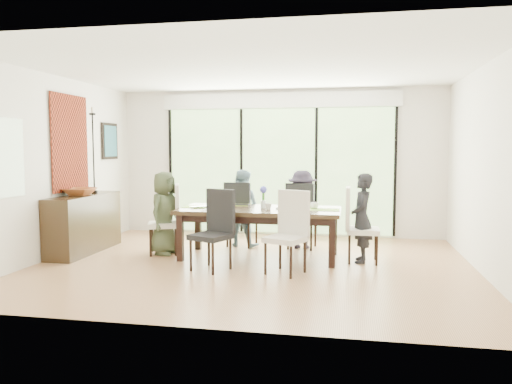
% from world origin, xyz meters
% --- Properties ---
extents(floor, '(6.00, 5.00, 0.01)m').
position_xyz_m(floor, '(0.00, 0.00, -0.01)').
color(floor, '#8F5B39').
rests_on(floor, ground).
extents(ceiling, '(6.00, 5.00, 0.01)m').
position_xyz_m(ceiling, '(0.00, 0.00, 2.71)').
color(ceiling, white).
rests_on(ceiling, wall_back).
extents(wall_back, '(6.00, 0.02, 2.70)m').
position_xyz_m(wall_back, '(0.00, 2.51, 1.35)').
color(wall_back, silver).
rests_on(wall_back, floor).
extents(wall_front, '(6.00, 0.02, 2.70)m').
position_xyz_m(wall_front, '(0.00, -2.51, 1.35)').
color(wall_front, white).
rests_on(wall_front, floor).
extents(wall_left, '(0.02, 5.00, 2.70)m').
position_xyz_m(wall_left, '(-3.01, 0.00, 1.35)').
color(wall_left, beige).
rests_on(wall_left, floor).
extents(wall_right, '(0.02, 5.00, 2.70)m').
position_xyz_m(wall_right, '(3.01, 0.00, 1.35)').
color(wall_right, beige).
rests_on(wall_right, floor).
extents(glass_doors, '(4.20, 0.02, 2.30)m').
position_xyz_m(glass_doors, '(0.00, 2.47, 1.20)').
color(glass_doors, '#598C3F').
rests_on(glass_doors, wall_back).
extents(blinds_header, '(4.40, 0.06, 0.28)m').
position_xyz_m(blinds_header, '(0.00, 2.46, 2.50)').
color(blinds_header, white).
rests_on(blinds_header, wall_back).
extents(mullion_a, '(0.05, 0.04, 2.30)m').
position_xyz_m(mullion_a, '(-2.10, 2.46, 1.20)').
color(mullion_a, black).
rests_on(mullion_a, wall_back).
extents(mullion_b, '(0.05, 0.04, 2.30)m').
position_xyz_m(mullion_b, '(-0.70, 2.46, 1.20)').
color(mullion_b, black).
rests_on(mullion_b, wall_back).
extents(mullion_c, '(0.05, 0.04, 2.30)m').
position_xyz_m(mullion_c, '(0.70, 2.46, 1.20)').
color(mullion_c, black).
rests_on(mullion_c, wall_back).
extents(mullion_d, '(0.05, 0.04, 2.30)m').
position_xyz_m(mullion_d, '(2.10, 2.46, 1.20)').
color(mullion_d, black).
rests_on(mullion_d, wall_back).
extents(side_window, '(0.02, 0.90, 1.00)m').
position_xyz_m(side_window, '(-2.97, -1.20, 1.50)').
color(side_window, '#8CAD7F').
rests_on(side_window, wall_left).
extents(deck, '(6.00, 1.80, 0.10)m').
position_xyz_m(deck, '(0.00, 3.40, -0.05)').
color(deck, '#503122').
rests_on(deck, ground).
extents(rail_top, '(6.00, 0.08, 0.06)m').
position_xyz_m(rail_top, '(0.00, 4.20, 0.55)').
color(rail_top, brown).
rests_on(rail_top, deck).
extents(foliage_left, '(3.20, 3.20, 3.20)m').
position_xyz_m(foliage_left, '(-1.80, 5.20, 1.44)').
color(foliage_left, '#14380F').
rests_on(foliage_left, ground).
extents(foliage_mid, '(4.00, 4.00, 4.00)m').
position_xyz_m(foliage_mid, '(0.40, 5.80, 1.80)').
color(foliage_mid, '#14380F').
rests_on(foliage_mid, ground).
extents(foliage_right, '(2.80, 2.80, 2.80)m').
position_xyz_m(foliage_right, '(2.20, 5.00, 1.26)').
color(foliage_right, '#14380F').
rests_on(foliage_right, ground).
extents(foliage_far, '(3.60, 3.60, 3.60)m').
position_xyz_m(foliage_far, '(-0.60, 6.50, 1.62)').
color(foliage_far, '#14380F').
rests_on(foliage_far, ground).
extents(table_top, '(2.36, 1.08, 0.06)m').
position_xyz_m(table_top, '(0.01, 0.48, 0.71)').
color(table_top, black).
rests_on(table_top, floor).
extents(table_apron, '(2.16, 0.88, 0.10)m').
position_xyz_m(table_apron, '(0.01, 0.48, 0.62)').
color(table_apron, black).
rests_on(table_apron, floor).
extents(table_leg_fl, '(0.09, 0.09, 0.68)m').
position_xyz_m(table_leg_fl, '(-1.07, 0.05, 0.34)').
color(table_leg_fl, black).
rests_on(table_leg_fl, floor).
extents(table_leg_fr, '(0.09, 0.09, 0.68)m').
position_xyz_m(table_leg_fr, '(1.09, 0.05, 0.34)').
color(table_leg_fr, black).
rests_on(table_leg_fr, floor).
extents(table_leg_bl, '(0.09, 0.09, 0.68)m').
position_xyz_m(table_leg_bl, '(-1.07, 0.91, 0.34)').
color(table_leg_bl, black).
rests_on(table_leg_bl, floor).
extents(table_leg_br, '(0.09, 0.09, 0.68)m').
position_xyz_m(table_leg_br, '(1.09, 0.91, 0.34)').
color(table_leg_br, black).
rests_on(table_leg_br, floor).
extents(chair_left_end, '(0.57, 0.57, 1.08)m').
position_xyz_m(chair_left_end, '(-1.49, 0.48, 0.54)').
color(chair_left_end, silver).
rests_on(chair_left_end, floor).
extents(chair_right_end, '(0.45, 0.45, 1.08)m').
position_xyz_m(chair_right_end, '(1.51, 0.48, 0.54)').
color(chair_right_end, white).
rests_on(chair_right_end, floor).
extents(chair_far_left, '(0.52, 0.52, 1.08)m').
position_xyz_m(chair_far_left, '(-0.44, 1.33, 0.54)').
color(chair_far_left, black).
rests_on(chair_far_left, floor).
extents(chair_far_right, '(0.50, 0.50, 1.08)m').
position_xyz_m(chair_far_right, '(0.56, 1.33, 0.54)').
color(chair_far_right, black).
rests_on(chair_far_right, floor).
extents(chair_near_left, '(0.59, 0.59, 1.08)m').
position_xyz_m(chair_near_left, '(-0.49, -0.39, 0.54)').
color(chair_near_left, black).
rests_on(chair_near_left, floor).
extents(chair_near_right, '(0.59, 0.59, 1.08)m').
position_xyz_m(chair_near_right, '(0.51, -0.39, 0.54)').
color(chair_near_right, silver).
rests_on(chair_near_right, floor).
extents(person_left_end, '(0.48, 0.65, 1.27)m').
position_xyz_m(person_left_end, '(-1.47, 0.48, 0.63)').
color(person_left_end, '#3D4930').
rests_on(person_left_end, floor).
extents(person_right_end, '(0.38, 0.59, 1.27)m').
position_xyz_m(person_right_end, '(1.49, 0.48, 0.63)').
color(person_right_end, black).
rests_on(person_right_end, floor).
extents(person_far_left, '(0.67, 0.51, 1.27)m').
position_xyz_m(person_far_left, '(-0.44, 1.31, 0.63)').
color(person_far_left, '#769AAB').
rests_on(person_far_left, floor).
extents(person_far_right, '(0.64, 0.45, 1.27)m').
position_xyz_m(person_far_right, '(0.56, 1.31, 0.63)').
color(person_far_right, '#221C2B').
rests_on(person_far_right, floor).
extents(placemat_left, '(0.43, 0.31, 0.01)m').
position_xyz_m(placemat_left, '(-0.94, 0.48, 0.74)').
color(placemat_left, '#89B841').
rests_on(placemat_left, table_top).
extents(placemat_right, '(0.43, 0.31, 0.01)m').
position_xyz_m(placemat_right, '(0.96, 0.48, 0.74)').
color(placemat_right, olive).
rests_on(placemat_right, table_top).
extents(placemat_far_l, '(0.43, 0.31, 0.01)m').
position_xyz_m(placemat_far_l, '(-0.44, 0.88, 0.74)').
color(placemat_far_l, '#9FC546').
rests_on(placemat_far_l, table_top).
extents(placemat_far_r, '(0.43, 0.31, 0.01)m').
position_xyz_m(placemat_far_r, '(0.56, 0.88, 0.74)').
color(placemat_far_r, '#75A73B').
rests_on(placemat_far_r, table_top).
extents(placemat_paper, '(0.43, 0.31, 0.01)m').
position_xyz_m(placemat_paper, '(-0.54, 0.18, 0.74)').
color(placemat_paper, white).
rests_on(placemat_paper, table_top).
extents(tablet_far_l, '(0.26, 0.18, 0.01)m').
position_xyz_m(tablet_far_l, '(-0.34, 0.83, 0.75)').
color(tablet_far_l, black).
rests_on(tablet_far_l, table_top).
extents(tablet_far_r, '(0.24, 0.17, 0.01)m').
position_xyz_m(tablet_far_r, '(0.51, 0.83, 0.75)').
color(tablet_far_r, black).
rests_on(tablet_far_r, table_top).
extents(papers, '(0.29, 0.22, 0.00)m').
position_xyz_m(papers, '(0.71, 0.43, 0.74)').
color(papers, white).
rests_on(papers, table_top).
extents(platter_base, '(0.26, 0.26, 0.02)m').
position_xyz_m(platter_base, '(-0.54, 0.18, 0.76)').
color(platter_base, white).
rests_on(platter_base, table_top).
extents(platter_snacks, '(0.20, 0.20, 0.01)m').
position_xyz_m(platter_snacks, '(-0.54, 0.18, 0.77)').
color(platter_snacks, orange).
rests_on(platter_snacks, table_top).
extents(vase, '(0.08, 0.08, 0.12)m').
position_xyz_m(vase, '(0.06, 0.53, 0.80)').
color(vase, silver).
rests_on(vase, table_top).
extents(hyacinth_stems, '(0.04, 0.04, 0.16)m').
position_xyz_m(hyacinth_stems, '(0.06, 0.53, 0.91)').
color(hyacinth_stems, '#337226').
rests_on(hyacinth_stems, table_top).
extents(hyacinth_blooms, '(0.11, 0.11, 0.11)m').
position_xyz_m(hyacinth_blooms, '(0.06, 0.53, 1.01)').
color(hyacinth_blooms, '#5051C9').
rests_on(hyacinth_blooms, table_top).
extents(laptop, '(0.38, 0.37, 0.03)m').
position_xyz_m(laptop, '(-0.84, 0.38, 0.75)').
color(laptop, silver).
rests_on(laptop, table_top).
extents(cup_a, '(0.17, 0.17, 0.09)m').
position_xyz_m(cup_a, '(-0.69, 0.63, 0.78)').
color(cup_a, white).
rests_on(cup_a, table_top).
extents(cup_b, '(0.13, 0.13, 0.09)m').
position_xyz_m(cup_b, '(0.16, 0.38, 0.78)').
color(cup_b, white).
rests_on(cup_b, table_top).
extents(cup_c, '(0.17, 0.17, 0.09)m').
position_xyz_m(cup_c, '(0.81, 0.58, 0.78)').
color(cup_c, white).
rests_on(cup_c, table_top).
extents(book, '(0.16, 0.22, 0.02)m').
position_xyz_m(book, '(0.26, 0.53, 0.75)').
color(book, white).
rests_on(book, table_top).
extents(sideboard, '(0.45, 1.60, 0.90)m').
position_xyz_m(sideboard, '(-2.76, 0.37, 0.45)').
color(sideboard, black).
rests_on(sideboard, floor).
extents(bowl, '(0.48, 0.48, 0.12)m').
position_xyz_m(bowl, '(-2.76, 0.27, 0.96)').
color(bowl, brown).
rests_on(bowl, sideboard).
extents(candlestick_base, '(0.10, 0.10, 0.04)m').
position_xyz_m(candlestick_base, '(-2.76, 0.72, 0.92)').
color(candlestick_base, black).
rests_on(candlestick_base, sideboard).
extents(candlestick_shaft, '(0.02, 0.02, 1.25)m').
position_xyz_m(candlestick_shaft, '(-2.76, 0.72, 1.55)').
color(candlestick_shaft, black).
rests_on(candlestick_shaft, sideboard).
extents(candlestick_pan, '(0.10, 0.10, 0.03)m').
position_xyz_m(candlestick_pan, '(-2.76, 0.72, 2.17)').
color(candlestick_pan, black).
rests_on(candlestick_pan, sideboard).
extents(candle, '(0.04, 0.04, 0.10)m').
position_xyz_m(candle, '(-2.76, 0.72, 2.23)').
color(candle, silver).
rests_on(candle, sideboard).
extents(tapestry, '(0.02, 1.00, 1.50)m').
position_xyz_m(tapestry, '(-2.97, 0.40, 1.70)').
color(tapestry, maroon).
rests_on(tapestry, wall_left).
extents(art_frame, '(0.03, 0.55, 0.65)m').
position_xyz_m(art_frame, '(-2.97, 1.70, 1.75)').
color(art_frame, black).
rests_on(art_frame, wall_left).
extents(art_canvas, '(0.01, 0.45, 0.55)m').
position_xyz_m(art_canvas, '(-2.95, 1.70, 1.75)').
color(art_canvas, '#1C4B5B').
rests_on(art_canvas, wall_left).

